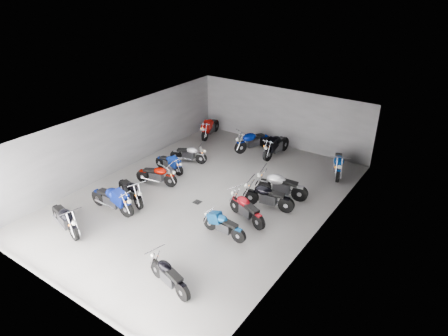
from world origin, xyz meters
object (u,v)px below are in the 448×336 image
Objects in this scene: motorcycle_left_f at (189,154)px; motorcycle_right_e at (268,197)px; motorcycle_left_c at (131,191)px; motorcycle_back_c at (252,141)px; motorcycle_left_b at (112,199)px; motorcycle_right_f at (281,186)px; motorcycle_back_d at (276,146)px; motorcycle_left_e at (169,163)px; motorcycle_back_f at (338,164)px; motorcycle_right_d at (246,209)px; drain_grate at (197,202)px; motorcycle_right_c at (224,225)px; motorcycle_right_a at (169,275)px; motorcycle_left_d at (157,175)px; motorcycle_back_a at (210,127)px; motorcycle_left_a at (65,219)px.

motorcycle_right_e is (5.38, -1.50, 0.06)m from motorcycle_left_f.
motorcycle_left_c is 7.60m from motorcycle_back_c.
motorcycle_back_c reaches higher than motorcycle_left_b.
motorcycle_back_c is at bearing 32.58° from motorcycle_right_f.
motorcycle_back_d is (-2.14, 4.73, 0.05)m from motorcycle_right_e.
motorcycle_left_b is 1.23× the size of motorcycle_left_f.
motorcycle_right_f reaches higher than motorcycle_left_e.
motorcycle_left_c is 4.36m from motorcycle_left_f.
motorcycle_right_d is at bearing 54.07° from motorcycle_back_f.
motorcycle_right_e reaches higher than drain_grate.
motorcycle_back_d reaches higher than motorcycle_right_e.
motorcycle_back_d is 3.43m from motorcycle_back_f.
motorcycle_left_f is (0.12, 1.34, 0.02)m from motorcycle_left_e.
motorcycle_left_f is (-0.40, 4.34, -0.05)m from motorcycle_left_c.
motorcycle_right_c is 2.63m from motorcycle_right_e.
motorcycle_right_d is (2.38, 0.06, 0.50)m from drain_grate.
motorcycle_left_e is 4.87m from motorcycle_back_c.
motorcycle_right_d is (4.72, 1.59, -0.01)m from motorcycle_left_c.
motorcycle_right_e reaches higher than motorcycle_right_a.
motorcycle_left_b reaches higher than motorcycle_left_d.
motorcycle_back_a is at bearing -149.83° from motorcycle_left_c.
motorcycle_back_a reaches higher than motorcycle_left_c.
motorcycle_right_d is at bearing 72.39° from motorcycle_left_d.
motorcycle_left_d is at bearing 74.87° from motorcycle_right_c.
motorcycle_right_c is (2.24, -1.28, 0.45)m from drain_grate.
motorcycle_back_d is at bearing 176.65° from motorcycle_left_a.
motorcycle_right_f reaches higher than motorcycle_right_a.
motorcycle_back_d is (2.88, 8.51, 0.02)m from motorcycle_left_b.
motorcycle_right_f is 0.96× the size of motorcycle_back_d.
motorcycle_left_b is 8.53m from motorcycle_back_c.
motorcycle_back_f is at bearing -25.85° from motorcycle_right_e.
motorcycle_back_a is 3.10m from motorcycle_back_c.
motorcycle_back_f reaches higher than motorcycle_left_c.
motorcycle_back_c is 1.37m from motorcycle_back_d.
motorcycle_right_d is at bearing 127.03° from motorcycle_left_c.
motorcycle_left_b is at bearing 106.63° from motorcycle_right_c.
motorcycle_left_a is (-2.78, -4.40, 0.53)m from drain_grate.
motorcycle_left_a reaches higher than motorcycle_right_d.
motorcycle_left_a is at bearing -122.28° from drain_grate.
motorcycle_left_f is at bearing 3.38° from motorcycle_back_f.
motorcycle_back_c is at bearing -172.68° from motorcycle_left_c.
motorcycle_back_f is (6.78, 4.36, 0.11)m from motorcycle_left_e.
motorcycle_left_c is 1.02× the size of motorcycle_right_d.
motorcycle_left_e is (-2.86, 1.48, 0.44)m from drain_grate.
motorcycle_right_f is (2.67, 2.39, 0.55)m from drain_grate.
motorcycle_right_c is 7.86m from motorcycle_back_c.
motorcycle_left_b is 1.06× the size of motorcycle_back_c.
motorcycle_left_c is 4.59m from motorcycle_right_c.
motorcycle_left_b is at bearing -15.62° from motorcycle_left_f.
motorcycle_back_a is (-1.49, 6.07, 0.07)m from motorcycle_left_d.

